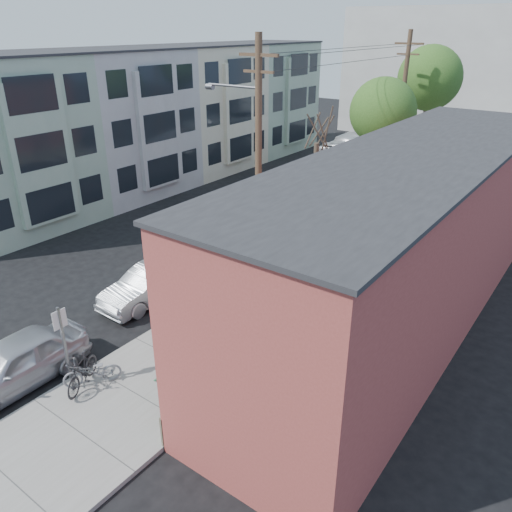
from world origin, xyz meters
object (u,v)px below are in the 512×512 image
Objects in this scene: cyclist at (202,331)px; car_0 at (13,364)px; car_4 at (370,176)px; car_2 at (249,240)px; utility_pole_near at (257,158)px; parked_bike_a at (82,371)px; car_1 at (151,284)px; patio_chair_a at (194,388)px; parked_bike_b at (92,372)px; tree_leafy_mid at (383,111)px; parking_meter_near at (189,292)px; patron_green at (163,374)px; sign_post at (64,340)px; car_3 at (329,199)px; tree_leafy_far at (430,78)px; tree_bare at (314,196)px; patio_chair_b at (230,361)px; patron_grey at (172,399)px; parking_meter_far at (287,236)px; bus at (359,152)px.

cyclist is 0.33× the size of car_0.
car_0 is 26.15m from car_4.
utility_pole_near is at bearing -43.88° from car_2.
car_2 is (-1.92, 11.09, 0.12)m from parked_bike_a.
parked_bike_a is 0.40× the size of car_1.
car_4 is (0.58, 19.87, 0.11)m from car_1.
parked_bike_b reaches higher than patio_chair_a.
parking_meter_near is at bearing -91.97° from tree_leafy_mid.
patron_green is (2.77, -8.49, -4.35)m from utility_pole_near.
car_4 is at bearing 118.07° from tree_leafy_mid.
patio_chair_a is at bearing -45.25° from parking_meter_near.
sign_post is 1.20m from parked_bike_a.
patron_green is 18.61m from car_3.
patron_green is at bearing -84.03° from car_4.
tree_leafy_far is 5.83× the size of cyclist.
sign_post is 0.28× the size of utility_pole_near.
utility_pole_near is at bearing -46.26° from cyclist.
tree_bare is at bearing 86.29° from parking_meter_near.
utility_pole_near is 8.75m from patio_chair_b.
parking_meter_far is at bearing 178.09° from patron_grey.
parking_meter_near is 0.14× the size of tree_leafy_far.
parked_bike_a is at bearing -80.86° from car_2.
parking_meter_far is 7.09m from car_3.
car_1 is at bearing 143.54° from patio_chair_b.
patron_grey is at bearing 14.97° from car_0.
car_2 is at bearing 97.96° from sign_post.
parked_bike_a is at bearing 29.85° from car_0.
utility_pole_near reaches higher than patio_chair_b.
parking_meter_near is at bearing -161.17° from patron_grey.
patron_grey is 3.62m from cyclist.
tree_leafy_mid reaches higher than patron_green.
patron_green is 0.18× the size of bus.
patron_green is (2.81, 1.28, -0.77)m from sign_post.
tree_bare is 16.01m from bus.
car_1 is (-2.58, -8.60, -2.01)m from tree_bare.
patron_green is at bearing -66.99° from car_2.
sign_post is 0.59× the size of car_0.
patron_grey is 1.11× the size of parked_bike_b.
bus reaches higher than car_1.
patio_chair_b is at bearing -71.72° from car_3.
sign_post is 29.48m from bus.
parked_bike_a is 0.18× the size of bus.
parking_meter_near is at bearing 68.72° from parked_bike_a.
car_1 is 0.88× the size of car_4.
utility_pole_near is 7.75m from cyclist.
car_4 reaches higher than car_3.
parked_bike_b is at bearing 32.16° from car_0.
tree_leafy_far is (0.45, 28.92, 5.27)m from sign_post.
tree_leafy_far is at bearing 78.59° from car_3.
parked_bike_b is at bearing -89.86° from tree_leafy_far.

